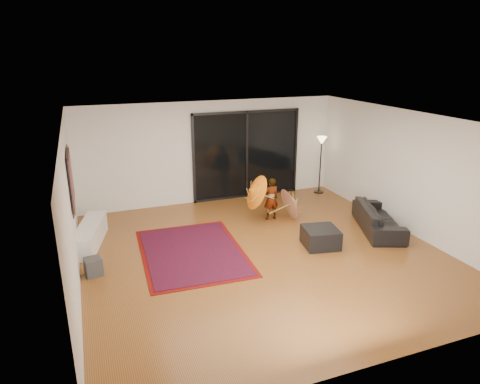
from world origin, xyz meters
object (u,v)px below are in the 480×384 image
ottoman (320,237)px  child (271,199)px  media_console (90,235)px  sofa (378,218)px

ottoman → child: child is taller
ottoman → media_console: bearing=158.7°
media_console → child: (4.17, -0.02, 0.29)m
sofa → child: (-2.03, 1.46, 0.24)m
media_console → sofa: 6.37m
media_console → ottoman: bearing=-7.0°
media_console → child: bearing=14.1°
sofa → child: bearing=76.1°
sofa → child: size_ratio=1.86×
ottoman → child: bearing=101.3°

